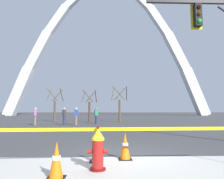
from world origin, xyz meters
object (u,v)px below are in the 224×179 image
(monument_arch, at_px, (108,52))
(pedestrian_walking_right, at_px, (64,116))
(traffic_cone_mid_sidewalk, at_px, (56,161))
(pedestrian_standing_center, at_px, (35,116))
(traffic_cone_by_hydrant, at_px, (97,148))
(traffic_cone_curb_edge, at_px, (125,146))
(pedestrian_near_trees, at_px, (76,116))
(fire_hydrant, at_px, (98,149))
(pedestrian_walking_left, at_px, (96,116))

(monument_arch, bearing_deg, pedestrian_walking_right, -97.57)
(traffic_cone_mid_sidewalk, distance_m, pedestrian_standing_center, 15.51)
(traffic_cone_by_hydrant, relative_size, traffic_cone_curb_edge, 1.00)
(pedestrian_standing_center, distance_m, pedestrian_near_trees, 3.64)
(fire_hydrant, distance_m, pedestrian_walking_left, 15.55)
(traffic_cone_curb_edge, xyz_separation_m, pedestrian_near_trees, (-3.27, 13.20, 0.46))
(traffic_cone_by_hydrant, xyz_separation_m, pedestrian_near_trees, (-2.49, 13.43, 0.46))
(pedestrian_walking_right, bearing_deg, traffic_cone_by_hydrant, -75.11)
(pedestrian_walking_left, distance_m, pedestrian_near_trees, 2.23)
(monument_arch, bearing_deg, fire_hydrant, -90.89)
(traffic_cone_by_hydrant, relative_size, pedestrian_standing_center, 0.46)
(fire_hydrant, distance_m, traffic_cone_curb_edge, 1.22)
(traffic_cone_by_hydrant, xyz_separation_m, pedestrian_standing_center, (-6.12, 13.21, 0.46))
(monument_arch, xyz_separation_m, pedestrian_walking_right, (-4.42, -33.21, -15.64))
(pedestrian_walking_right, bearing_deg, pedestrian_walking_left, 22.18)
(monument_arch, height_order, pedestrian_walking_left, monument_arch)
(traffic_cone_curb_edge, relative_size, monument_arch, 0.01)
(fire_hydrant, height_order, monument_arch, monument_arch)
(pedestrian_near_trees, bearing_deg, fire_hydrant, -79.81)
(pedestrian_walking_left, height_order, pedestrian_near_trees, same)
(traffic_cone_mid_sidewalk, distance_m, pedestrian_walking_right, 15.21)
(traffic_cone_curb_edge, bearing_deg, pedestrian_walking_left, 95.84)
(fire_hydrant, height_order, pedestrian_walking_left, pedestrian_walking_left)
(traffic_cone_mid_sidewalk, xyz_separation_m, pedestrian_near_trees, (-1.75, 14.76, 0.46))
(pedestrian_near_trees, bearing_deg, pedestrian_standing_center, -176.53)
(traffic_cone_mid_sidewalk, xyz_separation_m, pedestrian_walking_left, (0.03, 16.11, 0.46))
(traffic_cone_curb_edge, bearing_deg, pedestrian_standing_center, 118.00)
(traffic_cone_curb_edge, distance_m, pedestrian_near_trees, 13.61)
(pedestrian_standing_center, bearing_deg, traffic_cone_curb_edge, -62.00)
(pedestrian_walking_left, bearing_deg, traffic_cone_mid_sidewalk, -90.11)
(traffic_cone_mid_sidewalk, bearing_deg, pedestrian_walking_right, 100.89)
(pedestrian_walking_right, xyz_separation_m, pedestrian_near_trees, (1.12, -0.16, 0.00))
(monument_arch, bearing_deg, pedestrian_near_trees, -95.63)
(pedestrian_walking_left, xyz_separation_m, pedestrian_near_trees, (-1.78, -1.35, 0.00))
(monument_arch, bearing_deg, traffic_cone_by_hydrant, -90.98)
(traffic_cone_by_hydrant, xyz_separation_m, traffic_cone_curb_edge, (0.78, 0.23, 0.00))
(fire_hydrant, bearing_deg, pedestrian_standing_center, 113.90)
(pedestrian_walking_left, bearing_deg, fire_hydrant, -87.15)
(fire_hydrant, bearing_deg, pedestrian_walking_right, 104.37)
(monument_arch, relative_size, pedestrian_near_trees, 32.80)
(traffic_cone_mid_sidewalk, height_order, monument_arch, monument_arch)
(pedestrian_standing_center, distance_m, pedestrian_walking_right, 2.54)
(monument_arch, distance_m, pedestrian_walking_right, 36.98)
(traffic_cone_mid_sidewalk, bearing_deg, pedestrian_near_trees, 96.75)
(traffic_cone_mid_sidewalk, distance_m, pedestrian_walking_left, 16.12)
(pedestrian_walking_right, bearing_deg, traffic_cone_mid_sidewalk, -79.11)
(traffic_cone_curb_edge, relative_size, pedestrian_walking_left, 0.46)
(pedestrian_near_trees, bearing_deg, traffic_cone_by_hydrant, -79.50)
(fire_hydrant, distance_m, pedestrian_near_trees, 14.41)
(fire_hydrant, relative_size, pedestrian_walking_left, 0.62)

